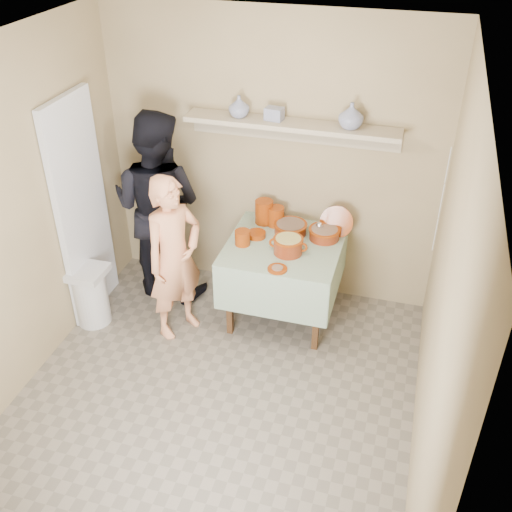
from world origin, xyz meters
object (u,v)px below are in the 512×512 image
(trash_bin, at_px, (91,295))
(cazuela_rice, at_px, (288,244))
(person_helper, at_px, (158,206))
(serving_table, at_px, (284,255))
(person_cook, at_px, (175,258))

(trash_bin, bearing_deg, cazuela_rice, 14.50)
(person_helper, xyz_separation_m, serving_table, (1.21, -0.10, -0.26))
(person_helper, relative_size, cazuela_rice, 5.44)
(cazuela_rice, bearing_deg, serving_table, 115.80)
(person_cook, distance_m, cazuela_rice, 0.95)
(person_helper, bearing_deg, person_cook, 129.22)
(serving_table, bearing_deg, cazuela_rice, -64.20)
(person_helper, relative_size, trash_bin, 3.21)
(cazuela_rice, height_order, trash_bin, cazuela_rice)
(person_cook, distance_m, person_helper, 0.68)
(person_cook, height_order, trash_bin, person_cook)
(serving_table, bearing_deg, person_helper, 175.15)
(person_cook, relative_size, serving_table, 1.53)
(person_cook, bearing_deg, person_helper, 64.76)
(cazuela_rice, bearing_deg, person_cook, -160.69)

